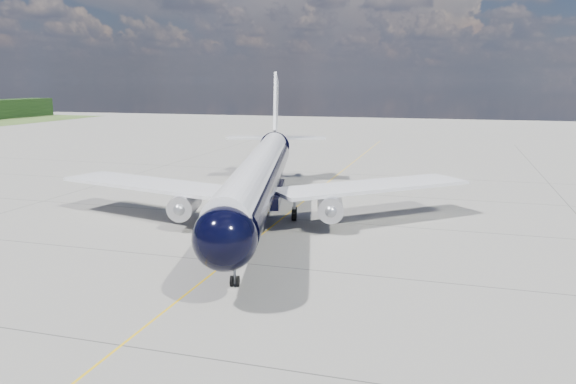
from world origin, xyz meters
name	(u,v)px	position (x,y,z in m)	size (l,w,h in m)	color
ground	(295,208)	(0.00, 30.00, 0.00)	(320.00, 320.00, 0.00)	gray
taxiway_centerline	(282,218)	(0.00, 25.00, 0.00)	(0.16, 160.00, 0.01)	#DFAC0B
main_airliner	(260,174)	(-2.02, 24.01, 4.78)	(42.58, 52.65, 15.41)	black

